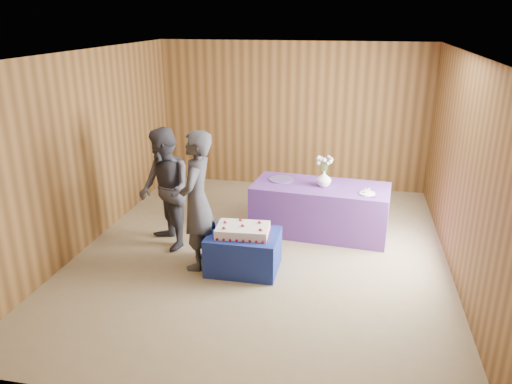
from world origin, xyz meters
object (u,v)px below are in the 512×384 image
(serving_table, at_px, (320,209))
(sheet_cake, at_px, (243,230))
(vase, at_px, (324,179))
(guest_left, at_px, (197,201))
(guest_right, at_px, (165,190))
(cake_table, at_px, (243,252))

(serving_table, bearing_deg, sheet_cake, -116.97)
(serving_table, bearing_deg, vase, -24.80)
(guest_left, height_order, guest_right, guest_left)
(cake_table, height_order, serving_table, serving_table)
(vase, distance_m, guest_right, 2.30)
(vase, xyz_separation_m, guest_left, (-1.51, -1.36, 0.04))
(cake_table, xyz_separation_m, guest_right, (-1.21, 0.45, 0.61))
(sheet_cake, relative_size, guest_left, 0.39)
(cake_table, relative_size, vase, 3.88)
(serving_table, distance_m, guest_left, 2.09)
(sheet_cake, height_order, guest_right, guest_right)
(cake_table, height_order, sheet_cake, sheet_cake)
(cake_table, distance_m, sheet_cake, 0.31)
(guest_right, bearing_deg, guest_left, 12.15)
(cake_table, distance_m, guest_right, 1.43)
(cake_table, relative_size, sheet_cake, 1.26)
(cake_table, distance_m, guest_left, 0.89)
(serving_table, xyz_separation_m, sheet_cake, (-0.88, -1.40, 0.19))
(cake_table, bearing_deg, serving_table, 57.79)
(serving_table, distance_m, vase, 0.49)
(cake_table, relative_size, serving_table, 0.45)
(guest_left, bearing_deg, vase, 130.70)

